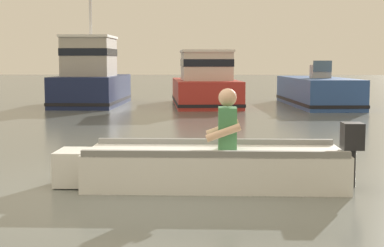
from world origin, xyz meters
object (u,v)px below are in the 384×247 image
at_px(moored_boat_navy, 91,80).
at_px(moored_boat_red, 205,85).
at_px(rowboat_with_person, 209,165).
at_px(moored_boat_blue, 317,92).

distance_m(moored_boat_navy, moored_boat_red, 3.92).
relative_size(rowboat_with_person, moored_boat_navy, 0.78).
xyz_separation_m(rowboat_with_person, moored_boat_red, (-0.38, 13.04, 0.45)).
height_order(rowboat_with_person, moored_boat_red, moored_boat_red).
relative_size(moored_boat_navy, moored_boat_blue, 0.82).
relative_size(moored_boat_navy, moored_boat_red, 0.91).
bearing_deg(moored_boat_red, moored_boat_blue, 1.90).
distance_m(moored_boat_red, moored_boat_blue, 3.84).
bearing_deg(moored_boat_blue, rowboat_with_person, -104.70).
bearing_deg(moored_boat_red, rowboat_with_person, -88.34).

